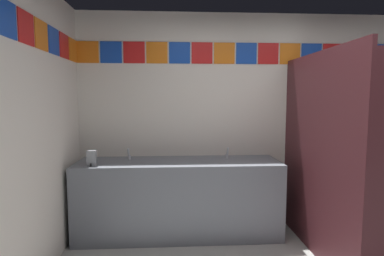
# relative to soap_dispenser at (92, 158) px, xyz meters

# --- Properties ---
(wall_back) EXTENTS (4.23, 0.09, 2.54)m
(wall_back) POSITION_rel_soap_dispenser_xyz_m (1.84, 0.54, 0.36)
(wall_back) COLOR silver
(wall_back) RESTS_ON ground_plane
(vanity_counter) EXTENTS (2.24, 0.62, 0.84)m
(vanity_counter) POSITION_rel_soap_dispenser_xyz_m (0.90, 0.19, -0.49)
(vanity_counter) COLOR slate
(vanity_counter) RESTS_ON ground_plane
(faucet_left) EXTENTS (0.04, 0.10, 0.14)m
(faucet_left) POSITION_rel_soap_dispenser_xyz_m (0.34, 0.28, -0.03)
(faucet_left) COLOR silver
(faucet_left) RESTS_ON vanity_counter
(faucet_right) EXTENTS (0.04, 0.10, 0.14)m
(faucet_right) POSITION_rel_soap_dispenser_xyz_m (1.46, 0.28, -0.03)
(faucet_right) COLOR silver
(faucet_right) RESTS_ON vanity_counter
(soap_dispenser) EXTENTS (0.09, 0.09, 0.16)m
(soap_dispenser) POSITION_rel_soap_dispenser_xyz_m (0.00, 0.00, 0.00)
(soap_dispenser) COLOR gray
(soap_dispenser) RESTS_ON vanity_counter
(stall_divider) EXTENTS (0.92, 1.59, 1.98)m
(stall_divider) POSITION_rel_soap_dispenser_xyz_m (2.39, -0.56, 0.07)
(stall_divider) COLOR #471E23
(stall_divider) RESTS_ON ground_plane
(toilet) EXTENTS (0.39, 0.49, 0.74)m
(toilet) POSITION_rel_soap_dispenser_xyz_m (2.88, 0.07, -0.62)
(toilet) COLOR white
(toilet) RESTS_ON ground_plane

